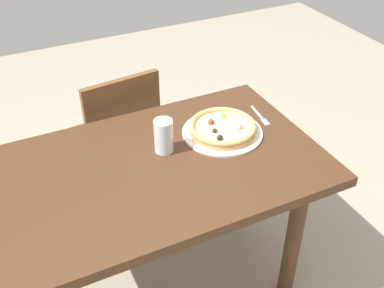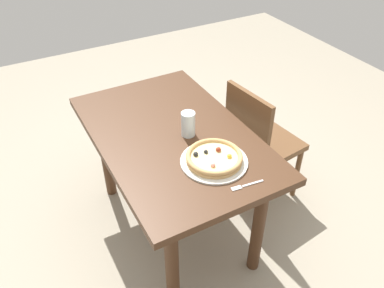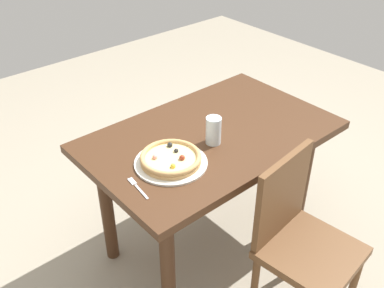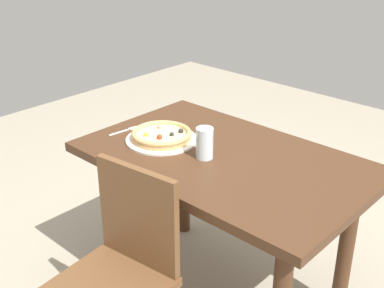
{
  "view_description": "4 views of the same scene",
  "coord_description": "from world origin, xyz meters",
  "views": [
    {
      "loc": [
        0.5,
        1.33,
        1.87
      ],
      "look_at": [
        -0.16,
        -0.04,
        0.77
      ],
      "focal_mm": 43.8,
      "sensor_mm": 36.0,
      "label": 1
    },
    {
      "loc": [
        -1.58,
        0.74,
        2.02
      ],
      "look_at": [
        -0.16,
        -0.04,
        0.77
      ],
      "focal_mm": 36.84,
      "sensor_mm": 36.0,
      "label": 2
    },
    {
      "loc": [
        -1.32,
        -1.38,
        1.96
      ],
      "look_at": [
        -0.16,
        -0.04,
        0.77
      ],
      "focal_mm": 41.68,
      "sensor_mm": 36.0,
      "label": 3
    },
    {
      "loc": [
        1.24,
        -1.55,
        1.73
      ],
      "look_at": [
        -0.16,
        -0.04,
        0.77
      ],
      "focal_mm": 46.94,
      "sensor_mm": 36.0,
      "label": 4
    }
  ],
  "objects": [
    {
      "name": "drinking_glass",
      "position": [
        -0.05,
        -0.07,
        0.82
      ],
      "size": [
        0.08,
        0.08,
        0.14
      ],
      "primitive_type": "cylinder",
      "color": "silver",
      "rests_on": "dining_table"
    },
    {
      "name": "ground_plane",
      "position": [
        0.0,
        0.0,
        0.0
      ],
      "size": [
        6.0,
        6.0,
        0.0
      ],
      "primitive_type": "plane",
      "color": "#9E937F"
    },
    {
      "name": "fork",
      "position": [
        -0.53,
        -0.11,
        0.75
      ],
      "size": [
        0.04,
        0.17,
        0.0
      ],
      "rotation": [
        0.0,
        0.0,
        1.45
      ],
      "color": "silver",
      "rests_on": "dining_table"
    },
    {
      "name": "plate",
      "position": [
        -0.32,
        -0.07,
        0.76
      ],
      "size": [
        0.34,
        0.34,
        0.01
      ],
      "primitive_type": "cylinder",
      "color": "silver",
      "rests_on": "dining_table"
    },
    {
      "name": "dining_table",
      "position": [
        0.0,
        0.0,
        0.64
      ],
      "size": [
        1.27,
        0.79,
        0.75
      ],
      "color": "#472B19",
      "rests_on": "ground"
    },
    {
      "name": "chair_near",
      "position": [
        -0.01,
        -0.61,
        0.48
      ],
      "size": [
        0.44,
        0.44,
        0.87
      ],
      "rotation": [
        0.0,
        0.0,
        3.26
      ],
      "color": "brown",
      "rests_on": "ground"
    },
    {
      "name": "pizza",
      "position": [
        -0.32,
        -0.07,
        0.78
      ],
      "size": [
        0.28,
        0.28,
        0.05
      ],
      "color": "tan",
      "rests_on": "plate"
    }
  ]
}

